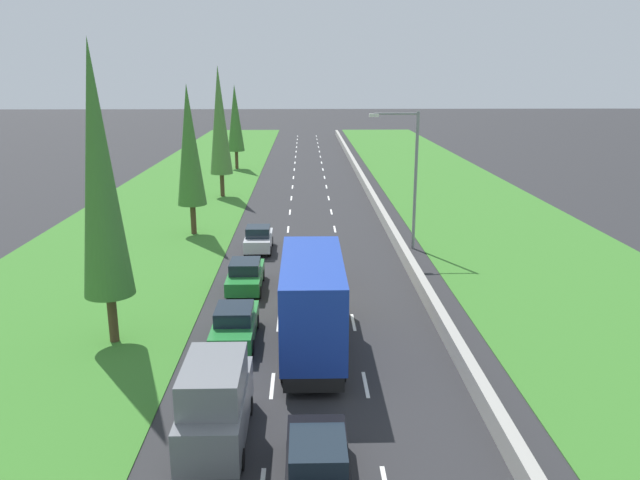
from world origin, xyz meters
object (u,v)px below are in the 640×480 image
(poplar_tree_fifth, at_px, (235,118))
(green_sedan_left_lane_fourth, at_px, (246,275))
(blue_box_truck_centre_lane, at_px, (312,299))
(poplar_tree_second, at_px, (99,173))
(maroon_hatchback_centre_lane, at_px, (310,269))
(silver_hatchback_left_lane, at_px, (259,239))
(poplar_tree_fourth, at_px, (220,121))
(black_sedan_centre_lane, at_px, (318,466))
(poplar_tree_third, at_px, (189,146))
(green_sedan_left_lane, at_px, (235,324))
(street_light_mast, at_px, (411,171))
(grey_van_left_lane, at_px, (216,402))

(poplar_tree_fifth, bearing_deg, green_sedan_left_lane_fourth, -83.40)
(blue_box_truck_centre_lane, xyz_separation_m, poplar_tree_second, (-8.59, 0.79, 5.22))
(maroon_hatchback_centre_lane, xyz_separation_m, silver_hatchback_left_lane, (-3.32, 6.62, 0.00))
(maroon_hatchback_centre_lane, bearing_deg, poplar_tree_fourth, 107.62)
(black_sedan_centre_lane, bearing_deg, silver_hatchback_left_lane, 97.87)
(blue_box_truck_centre_lane, height_order, poplar_tree_third, poplar_tree_third)
(poplar_tree_fourth, bearing_deg, green_sedan_left_lane_fourth, -80.10)
(black_sedan_centre_lane, height_order, poplar_tree_third, poplar_tree_third)
(green_sedan_left_lane, distance_m, poplar_tree_third, 20.27)
(poplar_tree_third, bearing_deg, poplar_tree_second, -90.72)
(maroon_hatchback_centre_lane, relative_size, silver_hatchback_left_lane, 1.00)
(poplar_tree_fifth, xyz_separation_m, street_light_mast, (15.17, -36.23, -0.87))
(poplar_tree_fifth, bearing_deg, poplar_tree_fourth, -88.36)
(poplar_tree_second, distance_m, poplar_tree_fourth, 32.92)
(green_sedan_left_lane_fourth, height_order, maroon_hatchback_centre_lane, maroon_hatchback_centre_lane)
(poplar_tree_fifth, bearing_deg, street_light_mast, -67.28)
(black_sedan_centre_lane, distance_m, poplar_tree_third, 30.61)
(black_sedan_centre_lane, distance_m, maroon_hatchback_centre_lane, 17.66)
(grey_van_left_lane, bearing_deg, maroon_hatchback_centre_lane, 78.49)
(maroon_hatchback_centre_lane, distance_m, silver_hatchback_left_lane, 7.40)
(green_sedan_left_lane_fourth, bearing_deg, street_light_mast, 37.95)
(grey_van_left_lane, relative_size, poplar_tree_second, 0.39)
(green_sedan_left_lane, xyz_separation_m, street_light_mast, (9.91, 14.60, 4.42))
(black_sedan_centre_lane, distance_m, poplar_tree_second, 14.89)
(green_sedan_left_lane, height_order, blue_box_truck_centre_lane, blue_box_truck_centre_lane)
(maroon_hatchback_centre_lane, xyz_separation_m, poplar_tree_third, (-8.36, 11.25, 5.55))
(grey_van_left_lane, xyz_separation_m, green_sedan_left_lane, (-0.24, 7.60, -0.59))
(green_sedan_left_lane_fourth, height_order, silver_hatchback_left_lane, silver_hatchback_left_lane)
(green_sedan_left_lane, xyz_separation_m, poplar_tree_fourth, (-4.75, 33.04, 6.28))
(grey_van_left_lane, distance_m, poplar_tree_fifth, 58.87)
(black_sedan_centre_lane, bearing_deg, green_sedan_left_lane_fourth, 101.85)
(blue_box_truck_centre_lane, distance_m, poplar_tree_fourth, 35.01)
(grey_van_left_lane, bearing_deg, poplar_tree_fifth, 95.38)
(maroon_hatchback_centre_lane, bearing_deg, black_sedan_centre_lane, -89.89)
(poplar_tree_third, distance_m, street_light_mast, 15.57)
(green_sedan_left_lane, relative_size, black_sedan_centre_lane, 1.00)
(green_sedan_left_lane_fourth, relative_size, poplar_tree_third, 0.42)
(green_sedan_left_lane_fourth, bearing_deg, maroon_hatchback_centre_lane, 13.53)
(poplar_tree_second, bearing_deg, maroon_hatchback_centre_lane, 40.97)
(maroon_hatchback_centre_lane, relative_size, poplar_tree_second, 0.31)
(blue_box_truck_centre_lane, xyz_separation_m, poplar_tree_third, (-8.36, 19.50, 4.21))
(grey_van_left_lane, height_order, poplar_tree_fourth, poplar_tree_fourth)
(green_sedan_left_lane, distance_m, blue_box_truck_centre_lane, 3.67)
(poplar_tree_second, bearing_deg, street_light_mast, 43.66)
(grey_van_left_lane, distance_m, street_light_mast, 24.51)
(poplar_tree_third, bearing_deg, black_sedan_centre_lane, -73.81)
(silver_hatchback_left_lane, relative_size, poplar_tree_fourth, 0.32)
(black_sedan_centre_lane, relative_size, poplar_tree_third, 0.42)
(green_sedan_left_lane, bearing_deg, blue_box_truck_centre_lane, -11.33)
(green_sedan_left_lane, xyz_separation_m, black_sedan_centre_lane, (3.37, -10.07, 0.00))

